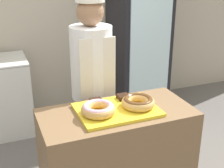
{
  "coord_description": "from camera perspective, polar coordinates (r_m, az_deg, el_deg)",
  "views": [
    {
      "loc": [
        -0.8,
        -1.9,
        1.97
      ],
      "look_at": [
        0.0,
        0.1,
        1.11
      ],
      "focal_mm": 50.0,
      "sensor_mm": 36.0,
      "label": 1
    }
  ],
  "objects": [
    {
      "name": "serving_tray",
      "position": [
        2.3,
        0.93,
        -4.75
      ],
      "size": [
        0.58,
        0.42,
        0.02
      ],
      "color": "yellow",
      "rests_on": "display_counter"
    },
    {
      "name": "beverage_fridge",
      "position": [
        4.18,
        4.84,
        7.88
      ],
      "size": [
        0.67,
        0.68,
        1.94
      ],
      "color": "black",
      "rests_on": "ground_plane"
    },
    {
      "name": "baker_person",
      "position": [
        2.75,
        -3.63,
        -0.64
      ],
      "size": [
        0.36,
        0.36,
        1.73
      ],
      "color": "#4C4C51",
      "rests_on": "ground_plane"
    },
    {
      "name": "brownie_back_left",
      "position": [
        2.37,
        -2.91,
        -3.18
      ],
      "size": [
        0.09,
        0.09,
        0.03
      ],
      "color": "black",
      "rests_on": "serving_tray"
    },
    {
      "name": "wall_back",
      "position": [
        4.15,
        -10.7,
        12.81
      ],
      "size": [
        8.0,
        0.06,
        2.7
      ],
      "color": "#BCB29E",
      "rests_on": "ground_plane"
    },
    {
      "name": "display_counter",
      "position": [
        2.55,
        0.86,
        -14.4
      ],
      "size": [
        1.14,
        0.55,
        0.93
      ],
      "color": "brown",
      "rests_on": "ground_plane"
    },
    {
      "name": "brownie_back_right",
      "position": [
        2.44,
        2.1,
        -2.36
      ],
      "size": [
        0.09,
        0.09,
        0.03
      ],
      "color": "black",
      "rests_on": "serving_tray"
    },
    {
      "name": "donut_light_glaze",
      "position": [
        2.2,
        -2.52,
        -4.52
      ],
      "size": [
        0.25,
        0.25,
        0.07
      ],
      "color": "tan",
      "rests_on": "serving_tray"
    },
    {
      "name": "donut_chocolate_glaze",
      "position": [
        2.31,
        4.79,
        -3.25
      ],
      "size": [
        0.25,
        0.25,
        0.07
      ],
      "color": "tan",
      "rests_on": "serving_tray"
    }
  ]
}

